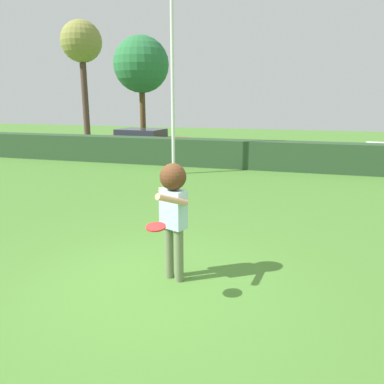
{
  "coord_description": "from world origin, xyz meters",
  "views": [
    {
      "loc": [
        1.95,
        -4.81,
        2.73
      ],
      "look_at": [
        0.2,
        1.24,
        1.15
      ],
      "focal_mm": 35.08,
      "sensor_mm": 36.0,
      "label": 1
    }
  ],
  "objects_px": {
    "frisbee": "(156,227)",
    "bare_elm_tree": "(81,44)",
    "parked_car_red": "(141,140)",
    "willow_tree": "(141,65)",
    "person": "(173,204)",
    "lamppost": "(172,78)"
  },
  "relations": [
    {
      "from": "parked_car_red",
      "to": "willow_tree",
      "type": "relative_size",
      "value": 0.73
    },
    {
      "from": "person",
      "to": "parked_car_red",
      "type": "distance_m",
      "value": 13.66
    },
    {
      "from": "person",
      "to": "parked_car_red",
      "type": "relative_size",
      "value": 0.42
    },
    {
      "from": "frisbee",
      "to": "willow_tree",
      "type": "xyz_separation_m",
      "value": [
        -6.58,
        14.89,
        3.31
      ]
    },
    {
      "from": "person",
      "to": "lamppost",
      "type": "distance_m",
      "value": 8.62
    },
    {
      "from": "lamppost",
      "to": "parked_car_red",
      "type": "xyz_separation_m",
      "value": [
        -3.21,
        4.43,
        -2.74
      ]
    },
    {
      "from": "person",
      "to": "willow_tree",
      "type": "bearing_deg",
      "value": 114.89
    },
    {
      "from": "frisbee",
      "to": "bare_elm_tree",
      "type": "bearing_deg",
      "value": 123.82
    },
    {
      "from": "person",
      "to": "parked_car_red",
      "type": "bearing_deg",
      "value": 115.57
    },
    {
      "from": "lamppost",
      "to": "parked_car_red",
      "type": "height_order",
      "value": "lamppost"
    },
    {
      "from": "frisbee",
      "to": "bare_elm_tree",
      "type": "relative_size",
      "value": 0.04
    },
    {
      "from": "bare_elm_tree",
      "to": "lamppost",
      "type": "bearing_deg",
      "value": -43.03
    },
    {
      "from": "person",
      "to": "frisbee",
      "type": "relative_size",
      "value": 6.91
    },
    {
      "from": "parked_car_red",
      "to": "bare_elm_tree",
      "type": "height_order",
      "value": "bare_elm_tree"
    },
    {
      "from": "parked_car_red",
      "to": "person",
      "type": "bearing_deg",
      "value": -64.43
    },
    {
      "from": "frisbee",
      "to": "bare_elm_tree",
      "type": "height_order",
      "value": "bare_elm_tree"
    },
    {
      "from": "frisbee",
      "to": "parked_car_red",
      "type": "bearing_deg",
      "value": 114.35
    },
    {
      "from": "person",
      "to": "lamppost",
      "type": "xyz_separation_m",
      "value": [
        -2.69,
        7.88,
        2.22
      ]
    },
    {
      "from": "person",
      "to": "lamppost",
      "type": "height_order",
      "value": "lamppost"
    },
    {
      "from": "lamppost",
      "to": "bare_elm_tree",
      "type": "relative_size",
      "value": 0.87
    },
    {
      "from": "lamppost",
      "to": "bare_elm_tree",
      "type": "height_order",
      "value": "bare_elm_tree"
    },
    {
      "from": "lamppost",
      "to": "person",
      "type": "bearing_deg",
      "value": -71.19
    }
  ]
}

